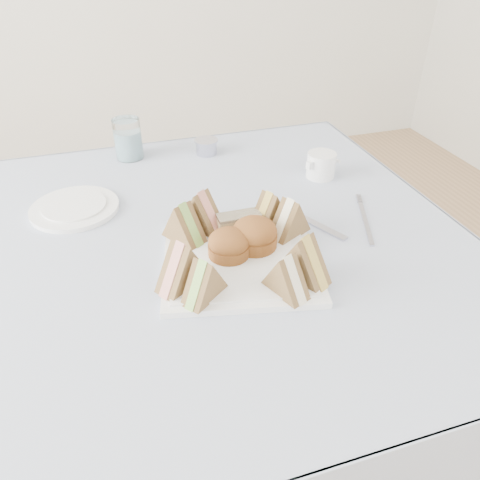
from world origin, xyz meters
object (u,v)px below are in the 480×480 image
object	(u,v)px
serving_plate	(240,259)
creamer_jug	(321,165)
table	(216,362)
water_glass	(128,139)

from	to	relation	value
serving_plate	creamer_jug	bearing A→B (deg)	55.53
table	creamer_jug	bearing A→B (deg)	28.10
creamer_jug	serving_plate	bearing A→B (deg)	-158.77
water_glass	serving_plate	bearing A→B (deg)	-74.99
table	water_glass	size ratio (longest dim) A/B	8.58
table	water_glass	xyz separation A→B (m)	(-0.11, 0.43, 0.43)
table	serving_plate	distance (m)	0.40
table	creamer_jug	world-z (taller)	creamer_jug
serving_plate	creamer_jug	distance (m)	0.40
table	serving_plate	bearing A→B (deg)	-73.00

